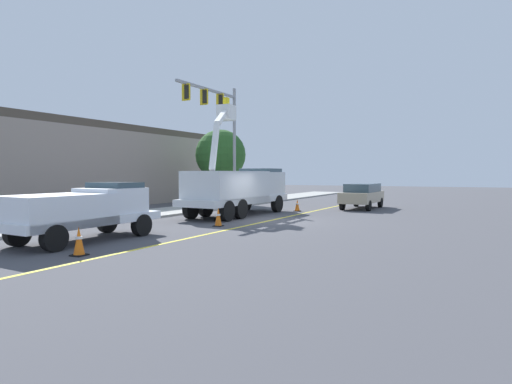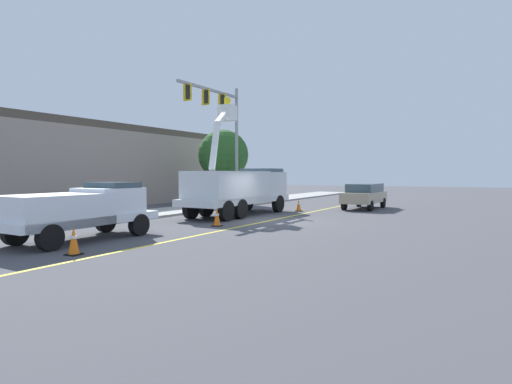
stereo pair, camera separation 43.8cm
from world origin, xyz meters
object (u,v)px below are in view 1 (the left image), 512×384
Objects in this scene: service_pickup_truck at (83,210)px; traffic_signal_mast at (219,119)px; passing_minivan at (362,194)px; traffic_cone_leading at (79,241)px; utility_bucket_truck at (238,187)px; traffic_cone_mid_rear at (297,205)px; traffic_cone_mid_front at (218,217)px.

service_pickup_truck is 0.68× the size of traffic_signal_mast.
traffic_cone_leading is (-19.86, 4.78, -0.55)m from passing_minivan.
traffic_signal_mast is (3.66, 3.26, 4.46)m from utility_bucket_truck.
traffic_signal_mast is (0.05, 5.62, 5.69)m from traffic_cone_mid_rear.
traffic_cone_mid_rear is (-3.71, 3.40, -0.60)m from passing_minivan.
service_pickup_truck is (-10.49, 0.96, -0.49)m from utility_bucket_truck.
utility_bucket_truck is 1.69× the size of passing_minivan.
utility_bucket_truck reaches higher than passing_minivan.
utility_bucket_truck is at bearing 4.50° from traffic_cone_leading.
traffic_signal_mast reaches higher than service_pickup_truck.
service_pickup_truck reaches higher than traffic_cone_leading.
passing_minivan is at bearing -42.53° from traffic_cone_mid_rear.
traffic_cone_leading is 16.20m from traffic_cone_mid_rear.
traffic_cone_leading is at bearing 166.46° from passing_minivan.
traffic_cone_leading is (-12.53, -0.99, -1.18)m from utility_bucket_truck.
traffic_cone_leading is 1.02× the size of traffic_cone_mid_front.
traffic_signal_mast is at bearing 89.53° from traffic_cone_mid_rear.
traffic_cone_mid_rear is (8.57, -0.94, -0.04)m from traffic_cone_mid_front.
service_pickup_truck is 6.85× the size of traffic_cone_mid_front.
utility_bucket_truck is 5.29m from traffic_cone_mid_front.
traffic_signal_mast reaches higher than utility_bucket_truck.
traffic_cone_leading is at bearing -175.50° from utility_bucket_truck.
service_pickup_truck is at bearing 174.78° from utility_bucket_truck.
traffic_cone_mid_front is (-12.28, 4.34, -0.56)m from passing_minivan.
traffic_cone_mid_rear is at bearing 137.47° from passing_minivan.
traffic_cone_leading is at bearing 175.12° from traffic_cone_mid_rear.
utility_bucket_truck is 9.35m from passing_minivan.
passing_minivan is (17.82, -6.73, -0.15)m from service_pickup_truck.
traffic_signal_mast is at bearing 9.21° from service_pickup_truck.
utility_bucket_truck is at bearing -5.22° from service_pickup_truck.
utility_bucket_truck is 9.96× the size of traffic_cone_mid_front.
utility_bucket_truck is 1.45× the size of service_pickup_truck.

